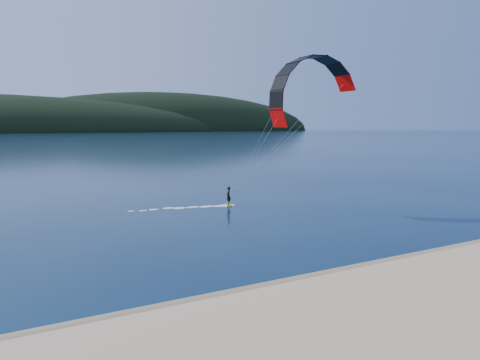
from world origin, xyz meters
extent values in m
plane|color=#071837|center=(0.00, 0.00, 0.00)|extent=(1800.00, 1800.00, 0.00)
cube|color=#83684C|center=(0.00, 4.50, 0.05)|extent=(220.00, 2.50, 0.10)
ellipsoid|color=black|center=(260.00, 760.00, 0.00)|extent=(600.00, 240.00, 140.00)
cube|color=#99C817|center=(9.28, 27.12, 0.05)|extent=(0.98, 1.61, 0.09)
imported|color=black|center=(9.28, 27.12, 1.03)|extent=(0.66, 0.80, 1.89)
cylinder|color=gray|center=(12.42, 23.75, 5.90)|extent=(0.02, 0.02, 12.27)
camera|label=1|loc=(-11.21, -13.02, 8.21)|focal=32.65mm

